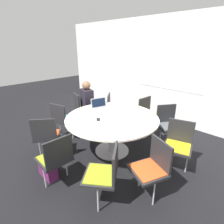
# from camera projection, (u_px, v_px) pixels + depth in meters

# --- Properties ---
(ground_plane) EXTENTS (16.00, 16.00, 0.00)m
(ground_plane) POSITION_uv_depth(u_px,v_px,m) (112.00, 151.00, 3.54)
(ground_plane) COLOR black
(wall_back) EXTENTS (8.00, 0.07, 2.70)m
(wall_back) POSITION_uv_depth(u_px,v_px,m) (171.00, 72.00, 4.49)
(wall_back) COLOR silver
(wall_back) RESTS_ON ground_plane
(conference_table) EXTENTS (1.73, 1.73, 0.74)m
(conference_table) POSITION_uv_depth(u_px,v_px,m) (112.00, 123.00, 3.31)
(conference_table) COLOR #B7B7BC
(conference_table) RESTS_ON ground_plane
(chair_0) EXTENTS (0.54, 0.53, 0.84)m
(chair_0) POSITION_uv_depth(u_px,v_px,m) (82.00, 106.00, 4.55)
(chair_0) COLOR #262628
(chair_0) RESTS_ON ground_plane
(chair_1) EXTENTS (0.53, 0.52, 0.84)m
(chair_1) POSITION_uv_depth(u_px,v_px,m) (63.00, 118.00, 3.85)
(chair_1) COLOR #262628
(chair_1) RESTS_ON ground_plane
(chair_2) EXTENTS (0.60, 0.61, 0.84)m
(chair_2) POSITION_uv_depth(u_px,v_px,m) (46.00, 134.00, 3.16)
(chair_2) COLOR #262628
(chair_2) RESTS_ON ground_plane
(chair_3) EXTENTS (0.43, 0.45, 0.84)m
(chair_3) POSITION_uv_depth(u_px,v_px,m) (56.00, 156.00, 2.53)
(chair_3) COLOR #262628
(chair_3) RESTS_ON ground_plane
(chair_4) EXTENTS (0.60, 0.60, 0.84)m
(chair_4) POSITION_uv_depth(u_px,v_px,m) (105.00, 171.00, 2.23)
(chair_4) COLOR #262628
(chair_4) RESTS_ON ground_plane
(chair_5) EXTENTS (0.57, 0.56, 0.84)m
(chair_5) POSITION_uv_depth(u_px,v_px,m) (152.00, 165.00, 2.35)
(chair_5) COLOR #262628
(chair_5) RESTS_ON ground_plane
(chair_6) EXTENTS (0.54, 0.53, 0.84)m
(chair_6) POSITION_uv_depth(u_px,v_px,m) (178.00, 142.00, 2.90)
(chair_6) COLOR #262628
(chair_6) RESTS_ON ground_plane
(chair_7) EXTENTS (0.60, 0.60, 0.84)m
(chair_7) POSITION_uv_depth(u_px,v_px,m) (168.00, 122.00, 3.63)
(chair_7) COLOR #262628
(chair_7) RESTS_ON ground_plane
(chair_8) EXTENTS (0.45, 0.47, 0.84)m
(chair_8) POSITION_uv_depth(u_px,v_px,m) (148.00, 113.00, 4.14)
(chair_8) COLOR #262628
(chair_8) RESTS_ON ground_plane
(chair_9) EXTENTS (0.60, 0.61, 0.84)m
(chair_9) POSITION_uv_depth(u_px,v_px,m) (114.00, 107.00, 4.48)
(chair_9) COLOR #262628
(chair_9) RESTS_ON ground_plane
(person_0) EXTENTS (0.41, 0.33, 1.19)m
(person_0) POSITION_uv_depth(u_px,v_px,m) (88.00, 101.00, 4.32)
(person_0) COLOR #231E28
(person_0) RESTS_ON ground_plane
(laptop) EXTENTS (0.34, 0.40, 0.21)m
(laptop) POSITION_uv_depth(u_px,v_px,m) (100.00, 106.00, 3.67)
(laptop) COLOR #99999E
(laptop) RESTS_ON conference_table
(coffee_cup) EXTENTS (0.08, 0.08, 0.08)m
(coffee_cup) POSITION_uv_depth(u_px,v_px,m) (131.00, 120.00, 3.04)
(coffee_cup) COLOR white
(coffee_cup) RESTS_ON conference_table
(cell_phone) EXTENTS (0.15, 0.14, 0.01)m
(cell_phone) POSITION_uv_depth(u_px,v_px,m) (98.00, 119.00, 3.15)
(cell_phone) COLOR black
(cell_phone) RESTS_ON conference_table
(handbag) EXTENTS (0.36, 0.16, 0.28)m
(handbag) POSITION_uv_depth(u_px,v_px,m) (48.00, 169.00, 2.81)
(handbag) COLOR #661E56
(handbag) RESTS_ON ground_plane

